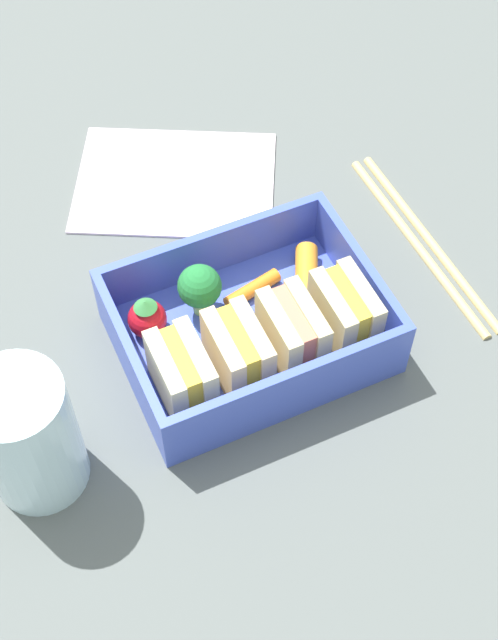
# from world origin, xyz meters

# --- Properties ---
(ground_plane) EXTENTS (1.20, 1.20, 0.02)m
(ground_plane) POSITION_xyz_m (0.00, 0.00, -0.01)
(ground_plane) COLOR #545A59
(bento_tray) EXTENTS (0.17, 0.13, 0.01)m
(bento_tray) POSITION_xyz_m (0.00, 0.00, 0.01)
(bento_tray) COLOR #4259CD
(bento_tray) RESTS_ON ground_plane
(bento_rim) EXTENTS (0.17, 0.13, 0.04)m
(bento_rim) POSITION_xyz_m (0.00, 0.00, 0.03)
(bento_rim) COLOR #4259CD
(bento_rim) RESTS_ON bento_tray
(sandwich_left) EXTENTS (0.03, 0.05, 0.05)m
(sandwich_left) POSITION_xyz_m (-0.06, 0.02, 0.03)
(sandwich_left) COLOR #D2BE88
(sandwich_left) RESTS_ON bento_tray
(sandwich_center_left) EXTENTS (0.03, 0.05, 0.05)m
(sandwich_center_left) POSITION_xyz_m (-0.02, 0.02, 0.03)
(sandwich_center_left) COLOR beige
(sandwich_center_left) RESTS_ON bento_tray
(sandwich_center) EXTENTS (0.03, 0.05, 0.05)m
(sandwich_center) POSITION_xyz_m (0.02, 0.02, 0.03)
(sandwich_center) COLOR beige
(sandwich_center) RESTS_ON bento_tray
(sandwich_center_right) EXTENTS (0.03, 0.05, 0.05)m
(sandwich_center_right) POSITION_xyz_m (0.06, 0.02, 0.03)
(sandwich_center_right) COLOR beige
(sandwich_center_right) RESTS_ON bento_tray
(carrot_stick_left) EXTENTS (0.03, 0.05, 0.02)m
(carrot_stick_left) POSITION_xyz_m (-0.06, -0.02, 0.02)
(carrot_stick_left) COLOR orange
(carrot_stick_left) RESTS_ON bento_tray
(carrot_stick_far_left) EXTENTS (0.04, 0.02, 0.01)m
(carrot_stick_far_left) POSITION_xyz_m (-0.02, -0.03, 0.02)
(carrot_stick_far_left) COLOR orange
(carrot_stick_far_left) RESTS_ON bento_tray
(broccoli_floret) EXTENTS (0.03, 0.03, 0.04)m
(broccoli_floret) POSITION_xyz_m (0.02, -0.03, 0.04)
(broccoli_floret) COLOR #96CE65
(broccoli_floret) RESTS_ON bento_tray
(strawberry_far_left) EXTENTS (0.03, 0.03, 0.03)m
(strawberry_far_left) POSITION_xyz_m (0.06, -0.03, 0.03)
(strawberry_far_left) COLOR red
(strawberry_far_left) RESTS_ON bento_tray
(chopstick_pair) EXTENTS (0.02, 0.19, 0.01)m
(chopstick_pair) POSITION_xyz_m (-0.15, -0.03, 0.00)
(chopstick_pair) COLOR tan
(chopstick_pair) RESTS_ON ground_plane
(drinking_glass) EXTENTS (0.06, 0.06, 0.09)m
(drinking_glass) POSITION_xyz_m (0.16, 0.04, 0.05)
(drinking_glass) COLOR silver
(drinking_glass) RESTS_ON ground_plane
(folded_napkin) EXTENTS (0.19, 0.17, 0.00)m
(folded_napkin) POSITION_xyz_m (-0.01, -0.16, 0.00)
(folded_napkin) COLOR silver
(folded_napkin) RESTS_ON ground_plane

